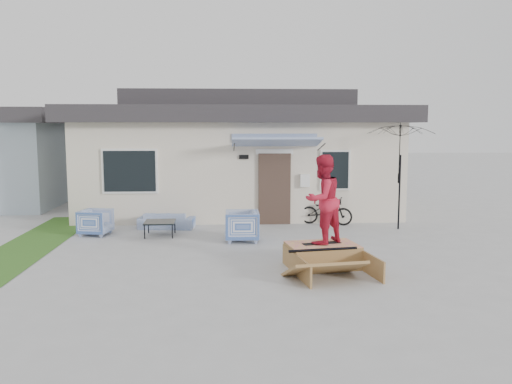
{
  "coord_description": "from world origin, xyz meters",
  "views": [
    {
      "loc": [
        -0.44,
        -10.96,
        2.9
      ],
      "look_at": [
        0.3,
        1.8,
        1.3
      ],
      "focal_mm": 37.13,
      "sensor_mm": 36.0,
      "label": 1
    }
  ],
  "objects": [
    {
      "name": "grass_strip",
      "position": [
        -5.2,
        2.0,
        0.0
      ],
      "size": [
        1.4,
        8.0,
        0.01
      ],
      "primitive_type": "cube",
      "color": "#306120",
      "rests_on": "ground"
    },
    {
      "name": "skater",
      "position": [
        1.54,
        -0.32,
        1.44
      ],
      "size": [
        1.13,
        1.1,
        1.83
      ],
      "primitive_type": "imported",
      "rotation": [
        0.0,
        0.0,
        3.8
      ],
      "color": "red",
      "rests_on": "skateboard"
    },
    {
      "name": "patio_umbrella",
      "position": [
        4.44,
        3.51,
        1.75
      ],
      "size": [
        2.33,
        2.24,
        2.2
      ],
      "color": "black",
      "rests_on": "ground"
    },
    {
      "name": "armchair_right",
      "position": [
        -0.04,
        2.19,
        0.43
      ],
      "size": [
        0.8,
        0.85,
        0.86
      ],
      "primitive_type": "imported",
      "rotation": [
        0.0,
        0.0,
        -1.59
      ],
      "color": "#3156A2",
      "rests_on": "ground"
    },
    {
      "name": "house",
      "position": [
        0.0,
        7.99,
        1.94
      ],
      "size": [
        10.8,
        8.49,
        4.1
      ],
      "color": "beige",
      "rests_on": "ground"
    },
    {
      "name": "skateboard",
      "position": [
        1.54,
        -0.32,
        0.5
      ],
      "size": [
        0.84,
        0.4,
        0.05
      ],
      "primitive_type": "cube",
      "rotation": [
        0.0,
        0.0,
        0.26
      ],
      "color": "black",
      "rests_on": "skate_ramp"
    },
    {
      "name": "loveseat",
      "position": [
        -2.12,
        4.0,
        0.31
      ],
      "size": [
        1.61,
        0.64,
        0.61
      ],
      "primitive_type": "imported",
      "rotation": [
        0.0,
        0.0,
        3.03
      ],
      "color": "#3156A2",
      "rests_on": "ground"
    },
    {
      "name": "coffee_table",
      "position": [
        -2.18,
        2.95,
        0.2
      ],
      "size": [
        0.81,
        0.81,
        0.39
      ],
      "primitive_type": "cube",
      "rotation": [
        0.0,
        0.0,
        0.02
      ],
      "color": "black",
      "rests_on": "ground"
    },
    {
      "name": "skate_ramp",
      "position": [
        1.55,
        -0.37,
        0.24
      ],
      "size": [
        1.69,
        2.08,
        0.47
      ],
      "primitive_type": null,
      "rotation": [
        0.0,
        0.0,
        0.16
      ],
      "color": "olive",
      "rests_on": "ground"
    },
    {
      "name": "armchair_left",
      "position": [
        -3.91,
        3.16,
        0.38
      ],
      "size": [
        0.83,
        0.87,
        0.77
      ],
      "primitive_type": "imported",
      "rotation": [
        0.0,
        0.0,
        1.37
      ],
      "color": "#3156A2",
      "rests_on": "ground"
    },
    {
      "name": "ground",
      "position": [
        0.0,
        0.0,
        0.0
      ],
      "size": [
        90.0,
        90.0,
        0.0
      ],
      "primitive_type": "plane",
      "color": "#A9A9A9",
      "rests_on": "ground"
    },
    {
      "name": "bicycle",
      "position": [
        2.52,
        4.31,
        0.49
      ],
      "size": [
        1.63,
        1.04,
        0.99
      ],
      "primitive_type": "imported",
      "rotation": [
        0.0,
        0.0,
        1.22
      ],
      "color": "black",
      "rests_on": "ground"
    }
  ]
}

